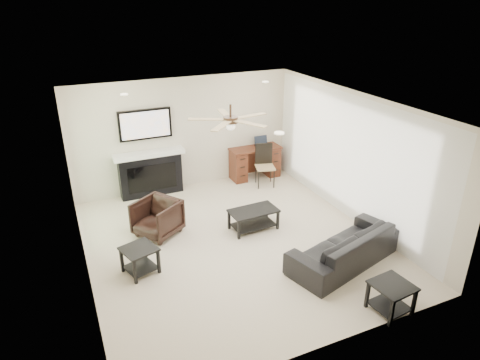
{
  "coord_description": "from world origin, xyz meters",
  "views": [
    {
      "loc": [
        -2.61,
        -6.08,
        4.14
      ],
      "look_at": [
        0.2,
        0.17,
        1.12
      ],
      "focal_mm": 32.0,
      "sensor_mm": 36.0,
      "label": 1
    }
  ],
  "objects_px": {
    "sofa": "(345,246)",
    "fireplace_unit": "(149,154)",
    "armchair": "(157,218)",
    "coffee_table": "(253,219)",
    "desk": "(255,162)"
  },
  "relations": [
    {
      "from": "sofa",
      "to": "fireplace_unit",
      "type": "relative_size",
      "value": 1.09
    },
    {
      "from": "sofa",
      "to": "armchair",
      "type": "bearing_deg",
      "value": -55.45
    },
    {
      "from": "coffee_table",
      "to": "armchair",
      "type": "bearing_deg",
      "value": 159.78
    },
    {
      "from": "sofa",
      "to": "fireplace_unit",
      "type": "height_order",
      "value": "fireplace_unit"
    },
    {
      "from": "coffee_table",
      "to": "sofa",
      "type": "bearing_deg",
      "value": -62.93
    },
    {
      "from": "coffee_table",
      "to": "desk",
      "type": "height_order",
      "value": "desk"
    },
    {
      "from": "desk",
      "to": "sofa",
      "type": "bearing_deg",
      "value": -93.25
    },
    {
      "from": "fireplace_unit",
      "to": "armchair",
      "type": "bearing_deg",
      "value": -100.08
    },
    {
      "from": "sofa",
      "to": "coffee_table",
      "type": "xyz_separation_m",
      "value": [
        -0.9,
        1.6,
        -0.1
      ]
    },
    {
      "from": "armchair",
      "to": "coffee_table",
      "type": "height_order",
      "value": "armchair"
    },
    {
      "from": "armchair",
      "to": "fireplace_unit",
      "type": "distance_m",
      "value": 1.88
    },
    {
      "from": "fireplace_unit",
      "to": "desk",
      "type": "distance_m",
      "value": 2.57
    },
    {
      "from": "armchair",
      "to": "coffee_table",
      "type": "xyz_separation_m",
      "value": [
        1.7,
        -0.55,
        -0.14
      ]
    },
    {
      "from": "fireplace_unit",
      "to": "desk",
      "type": "height_order",
      "value": "fireplace_unit"
    },
    {
      "from": "sofa",
      "to": "desk",
      "type": "height_order",
      "value": "desk"
    }
  ]
}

